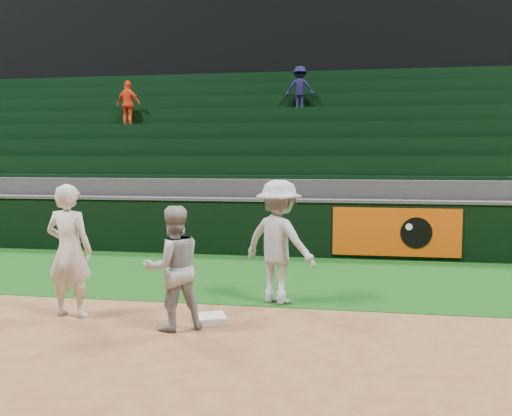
{
  "coord_description": "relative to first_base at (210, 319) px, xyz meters",
  "views": [
    {
      "loc": [
        2.18,
        -7.0,
        2.14
      ],
      "look_at": [
        0.53,
        2.3,
        1.3
      ],
      "focal_mm": 40.0,
      "sensor_mm": 36.0,
      "label": 1
    }
  ],
  "objects": [
    {
      "name": "stadium_seating",
      "position": [
        -0.33,
        8.93,
        1.66
      ],
      "size": [
        36.0,
        5.95,
        4.85
      ],
      "color": "#323234",
      "rests_on": "ground"
    },
    {
      "name": "first_baseman",
      "position": [
        -1.93,
        -0.05,
        0.85
      ],
      "size": [
        0.68,
        0.48,
        1.79
      ],
      "primitive_type": "imported",
      "rotation": [
        0.0,
        0.0,
        3.06
      ],
      "color": "silver",
      "rests_on": "ground"
    },
    {
      "name": "baserunner",
      "position": [
        -0.37,
        -0.36,
        0.73
      ],
      "size": [
        0.95,
        0.91,
        1.55
      ],
      "primitive_type": "imported",
      "rotation": [
        0.0,
        0.0,
        3.73
      ],
      "color": "#979AA1",
      "rests_on": "ground"
    },
    {
      "name": "ground",
      "position": [
        -0.33,
        -0.04,
        -0.04
      ],
      "size": [
        70.0,
        70.0,
        0.0
      ],
      "primitive_type": "plane",
      "color": "brown",
      "rests_on": "ground"
    },
    {
      "name": "base_coach",
      "position": [
        0.75,
        1.13,
        0.87
      ],
      "size": [
        1.34,
        1.12,
        1.8
      ],
      "primitive_type": "imported",
      "rotation": [
        0.0,
        0.0,
        2.68
      ],
      "color": "#A8AAB6",
      "rests_on": "foul_grass"
    },
    {
      "name": "first_base",
      "position": [
        0.0,
        0.0,
        0.0
      ],
      "size": [
        0.53,
        0.53,
        0.09
      ],
      "primitive_type": "cube",
      "rotation": [
        0.0,
        0.0,
        0.43
      ],
      "color": "white",
      "rests_on": "ground"
    },
    {
      "name": "field_wall",
      "position": [
        -0.3,
        5.15,
        0.59
      ],
      "size": [
        36.0,
        0.45,
        1.25
      ],
      "color": "black",
      "rests_on": "ground"
    },
    {
      "name": "foul_grass",
      "position": [
        -0.33,
        2.96,
        -0.04
      ],
      "size": [
        36.0,
        4.2,
        0.01
      ],
      "primitive_type": "cube",
      "color": "#0E380F",
      "rests_on": "ground"
    },
    {
      "name": "upper_deck",
      "position": [
        -0.33,
        17.41,
        5.96
      ],
      "size": [
        40.0,
        12.0,
        12.0
      ],
      "primitive_type": "cube",
      "color": "black",
      "rests_on": "ground"
    }
  ]
}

